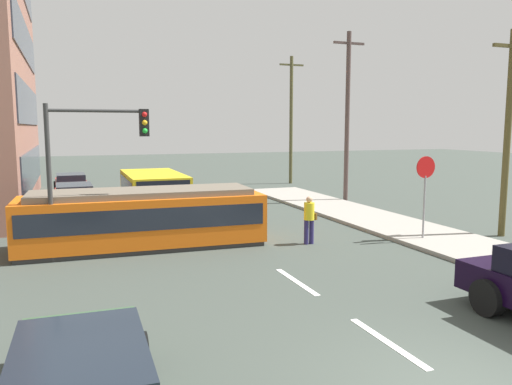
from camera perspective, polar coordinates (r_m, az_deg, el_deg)
The scene contains 18 objects.
ground_plane at distance 16.98m, azimuth -1.20°, elevation -6.28°, with size 120.00×120.00×0.00m, color #3B433D.
sidewalk_curb_right at distance 17.33m, azimuth 25.54°, elevation -6.50°, with size 3.20×36.00×0.14m, color gray.
lane_stripe_1 at distance 10.16m, azimuth 14.67°, elevation -16.09°, with size 0.16×2.40×0.01m, color silver.
lane_stripe_2 at distance 13.41m, azimuth 4.60°, elevation -10.03°, with size 0.16×2.40×0.01m, color silver.
lane_stripe_3 at distance 23.93m, azimuth -7.12°, elevation -2.30°, with size 0.16×2.40×0.01m, color silver.
lane_stripe_4 at distance 29.73m, azimuth -9.84°, elevation -0.45°, with size 0.16×2.40×0.01m, color silver.
streetcar_tram at distance 17.36m, azimuth -12.68°, elevation -2.76°, with size 8.09×2.85×1.95m.
city_bus at distance 24.07m, azimuth -11.52°, elevation 0.25°, with size 2.57×5.51×1.88m.
pedestrian_crossing at distance 17.42m, azimuth 6.06°, elevation -2.79°, with size 0.49×0.36×1.67m.
parked_sedan_near at distance 7.52m, azimuth -19.22°, elevation -19.84°, with size 2.16×4.61×1.19m.
parked_sedan_mid at distance 21.18m, azimuth -18.95°, elevation -2.22°, with size 2.01×4.04×1.19m.
parked_sedan_far at distance 26.87m, azimuth -19.91°, elevation -0.29°, with size 2.10×4.57×1.19m.
parked_sedan_furthest at distance 32.87m, azimuth -20.25°, elevation 1.03°, with size 2.05×4.12×1.19m.
stop_sign at distance 18.48m, azimuth 18.64°, elevation 1.36°, with size 0.76×0.07×2.88m.
traffic_light_mast at distance 15.95m, azimuth -18.12°, elevation 4.57°, with size 3.01×0.33×4.71m.
utility_pole_near at distance 20.50m, azimuth 26.65°, elevation 6.35°, with size 1.80×0.24×7.47m.
utility_pole_mid at distance 27.50m, azimuth 10.32°, elevation 8.67°, with size 1.80×0.24×8.98m.
utility_pole_far at distance 36.16m, azimuth 4.01°, elevation 8.42°, with size 1.80×0.24×8.96m.
Camera 1 is at (-5.49, -5.55, 4.02)m, focal length 35.27 mm.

